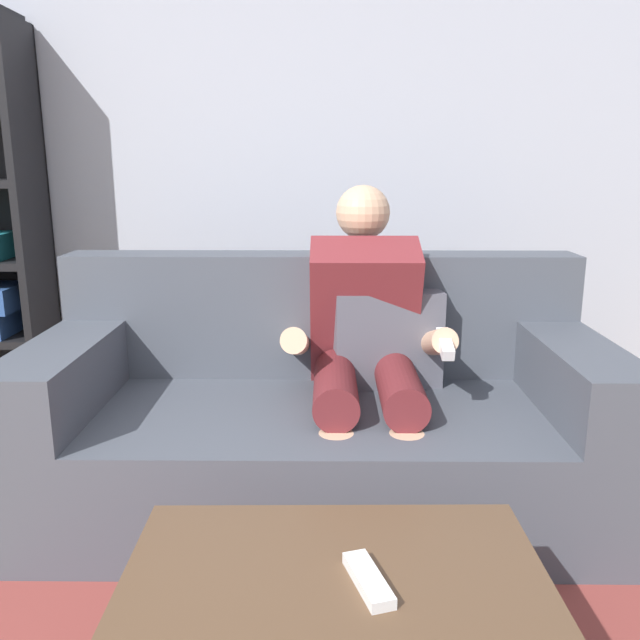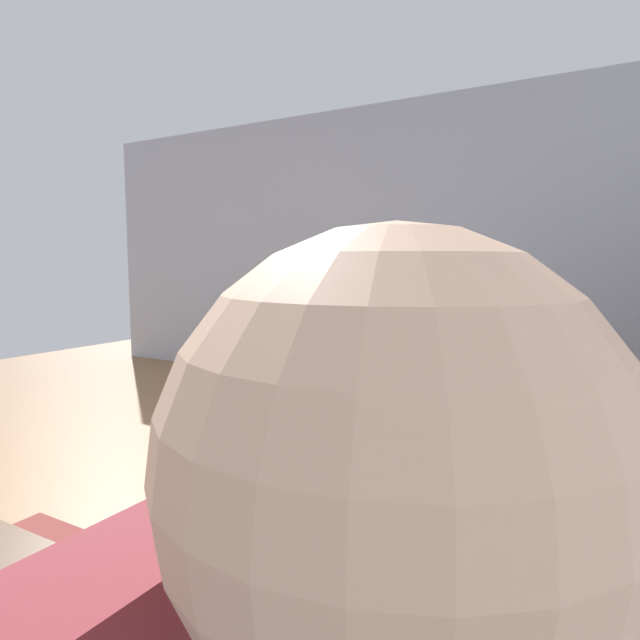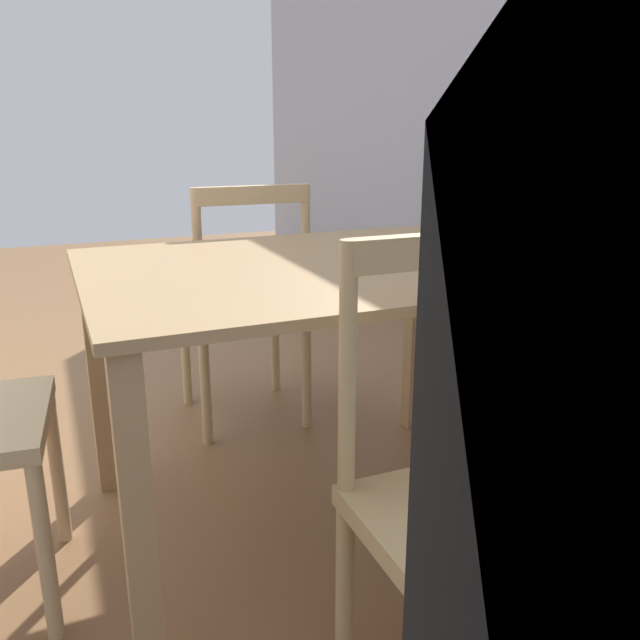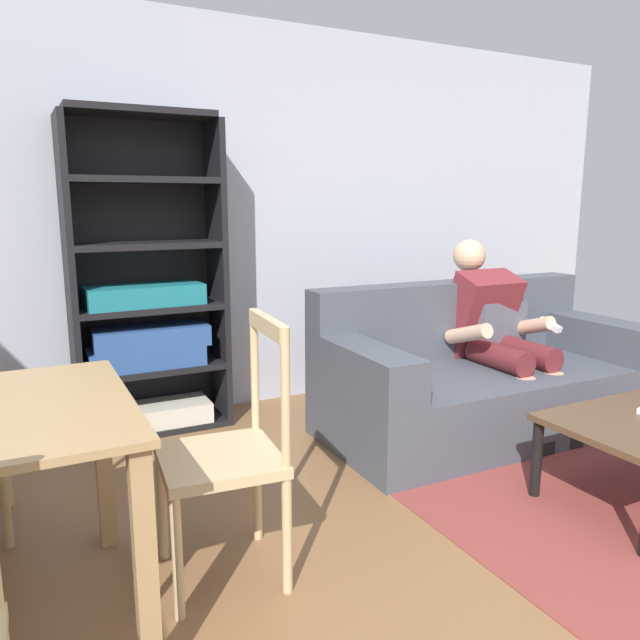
% 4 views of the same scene
% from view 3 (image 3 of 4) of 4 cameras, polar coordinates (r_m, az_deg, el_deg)
% --- Properties ---
extents(wall_side, '(0.12, 5.85, 2.51)m').
position_cam_3_polar(wall_side, '(3.24, 15.09, 18.88)').
color(wall_side, '#ABB0BE').
rests_on(wall_side, ground_plane).
extents(dining_table, '(1.20, 0.92, 0.76)m').
position_cam_3_polar(dining_table, '(1.74, 0.00, 1.25)').
color(dining_table, tan).
rests_on(dining_table, ground_plane).
extents(dining_chair_near_wall, '(0.42, 0.42, 0.92)m').
position_cam_3_polar(dining_chair_near_wall, '(1.23, 13.92, -16.13)').
color(dining_chair_near_wall, tan).
rests_on(dining_chair_near_wall, ground_plane).
extents(dining_chair_by_doorway, '(0.43, 0.43, 0.91)m').
position_cam_3_polar(dining_chair_by_doorway, '(2.45, -6.69, 1.24)').
color(dining_chair_by_doorway, '#D1B27F').
rests_on(dining_chair_by_doorway, ground_plane).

